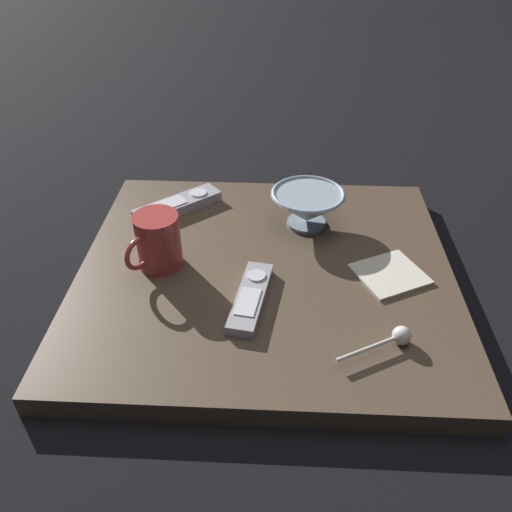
% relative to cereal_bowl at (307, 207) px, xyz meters
% --- Properties ---
extents(ground_plane, '(6.00, 6.00, 0.00)m').
position_rel_cereal_bowl_xyz_m(ground_plane, '(0.15, -0.08, -0.08)').
color(ground_plane, black).
extents(table, '(0.62, 0.68, 0.04)m').
position_rel_cereal_bowl_xyz_m(table, '(0.15, -0.08, -0.06)').
color(table, '#4C3D2D').
rests_on(table, ground).
extents(cereal_bowl, '(0.15, 0.15, 0.08)m').
position_rel_cereal_bowl_xyz_m(cereal_bowl, '(0.00, 0.00, 0.00)').
color(cereal_bowl, '#8C9EAD').
rests_on(cereal_bowl, table).
extents(coffee_mug, '(0.11, 0.09, 0.10)m').
position_rel_cereal_bowl_xyz_m(coffee_mug, '(0.15, -0.27, 0.01)').
color(coffee_mug, '#A53833').
rests_on(coffee_mug, table).
extents(teaspoon, '(0.07, 0.12, 0.03)m').
position_rel_cereal_bowl_xyz_m(teaspoon, '(0.33, 0.13, -0.03)').
color(teaspoon, silver).
rests_on(teaspoon, table).
extents(tv_remote_near, '(0.16, 0.18, 0.02)m').
position_rel_cereal_bowl_xyz_m(tv_remote_near, '(-0.04, -0.27, -0.03)').
color(tv_remote_near, '#9E9EA3').
rests_on(tv_remote_near, table).
extents(tv_remote_far, '(0.18, 0.07, 0.02)m').
position_rel_cereal_bowl_xyz_m(tv_remote_far, '(0.24, -0.10, -0.03)').
color(tv_remote_far, '#9E9EA3').
rests_on(tv_remote_far, table).
extents(folded_napkin, '(0.14, 0.15, 0.01)m').
position_rel_cereal_bowl_xyz_m(folded_napkin, '(0.16, 0.14, -0.04)').
color(folded_napkin, beige).
rests_on(folded_napkin, table).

